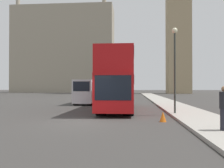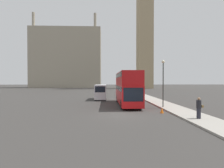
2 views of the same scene
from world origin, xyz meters
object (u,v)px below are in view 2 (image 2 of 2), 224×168
at_px(clock_tower, 145,5).
at_px(pedestrian, 199,108).
at_px(red_double_decker_bus, 127,87).
at_px(white_van, 101,92).
at_px(street_lamp, 163,76).

xyz_separation_m(clock_tower, pedestrian, (-9.70, -63.31, -36.11)).
distance_m(red_double_decker_bus, white_van, 7.89).
height_order(white_van, pedestrian, white_van).
distance_m(white_van, pedestrian, 18.62).
relative_size(white_van, street_lamp, 1.00).
height_order(red_double_decker_bus, white_van, red_double_decker_bus).
xyz_separation_m(white_van, street_lamp, (7.72, -10.08, 2.44)).
bearing_deg(street_lamp, red_double_decker_bus, 139.97).
relative_size(pedestrian, street_lamp, 0.31).
height_order(clock_tower, pedestrian, clock_tower).
bearing_deg(red_double_decker_bus, clock_tower, 74.93).
height_order(clock_tower, red_double_decker_bus, clock_tower).
height_order(red_double_decker_bus, street_lamp, street_lamp).
relative_size(clock_tower, red_double_decker_bus, 6.71).
distance_m(pedestrian, street_lamp, 7.09).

